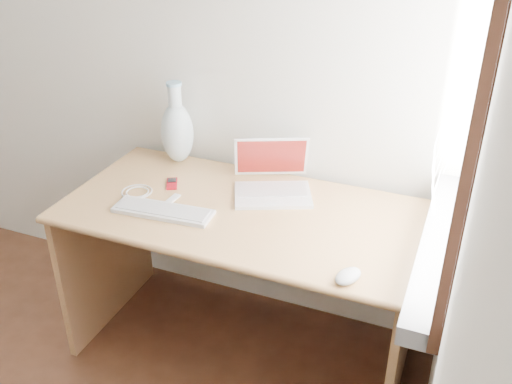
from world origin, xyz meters
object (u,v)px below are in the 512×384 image
at_px(external_keyboard, 163,211).
at_px(vase, 177,130).
at_px(laptop, 277,182).
at_px(desk, 249,242).

distance_m(external_keyboard, vase, 0.47).
bearing_deg(vase, laptop, -12.10).
distance_m(desk, vase, 0.58).
height_order(desk, external_keyboard, external_keyboard).
height_order(laptop, vase, vase).
xyz_separation_m(external_keyboard, vase, (-0.16, 0.42, 0.14)).
bearing_deg(laptop, external_keyboard, -160.74).
height_order(desk, laptop, laptop).
bearing_deg(laptop, desk, -155.40).
xyz_separation_m(desk, laptop, (0.08, 0.09, 0.25)).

